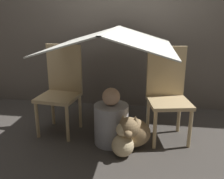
{
  "coord_description": "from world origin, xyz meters",
  "views": [
    {
      "loc": [
        0.35,
        -2.19,
        1.29
      ],
      "look_at": [
        0.0,
        0.22,
        0.52
      ],
      "focal_mm": 40.0,
      "sensor_mm": 36.0,
      "label": 1
    }
  ],
  "objects": [
    {
      "name": "plush_toy",
      "position": [
        0.15,
        -0.15,
        0.13
      ],
      "size": [
        0.21,
        0.21,
        0.33
      ],
      "color": "beige",
      "rests_on": "ground_plane"
    },
    {
      "name": "wall_back",
      "position": [
        0.0,
        1.18,
        1.25
      ],
      "size": [
        7.0,
        0.05,
        2.5
      ],
      "color": "#6B6056",
      "rests_on": "ground_plane"
    },
    {
      "name": "floor_cushion",
      "position": [
        0.01,
        0.36,
        0.05
      ],
      "size": [
        0.38,
        0.31,
        0.1
      ],
      "color": "#4C7FB2",
      "rests_on": "ground_plane"
    },
    {
      "name": "ground_plane",
      "position": [
        0.0,
        0.0,
        0.0
      ],
      "size": [
        8.8,
        8.8,
        0.0
      ],
      "primitive_type": "plane",
      "color": "#47423D"
    },
    {
      "name": "chair_right",
      "position": [
        0.56,
        0.3,
        0.5
      ],
      "size": [
        0.47,
        0.47,
        0.95
      ],
      "rotation": [
        0.0,
        0.0,
        0.2
      ],
      "color": "#D1B27F",
      "rests_on": "ground_plane"
    },
    {
      "name": "chair_left",
      "position": [
        -0.57,
        0.31,
        0.5
      ],
      "size": [
        0.44,
        0.44,
        0.95
      ],
      "rotation": [
        0.0,
        0.0,
        -0.12
      ],
      "color": "#D1B27F",
      "rests_on": "ground_plane"
    },
    {
      "name": "sheet_canopy",
      "position": [
        0.0,
        0.22,
        1.04
      ],
      "size": [
        1.17,
        1.32,
        0.18
      ],
      "color": "silver"
    },
    {
      "name": "person_front",
      "position": [
        0.01,
        0.08,
        0.23
      ],
      "size": [
        0.34,
        0.34,
        0.58
      ],
      "color": "#B2B2B7",
      "rests_on": "ground_plane"
    },
    {
      "name": "dog",
      "position": [
        0.21,
        -0.01,
        0.18
      ],
      "size": [
        0.4,
        0.41,
        0.4
      ],
      "color": "#9E7F56",
      "rests_on": "ground_plane"
    }
  ]
}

